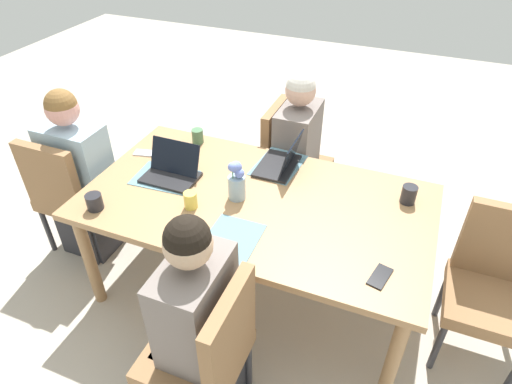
{
  "coord_description": "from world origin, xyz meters",
  "views": [
    {
      "loc": [
        0.74,
        -1.83,
        2.26
      ],
      "look_at": [
        0.0,
        0.0,
        0.79
      ],
      "focal_mm": 31.21,
      "sensor_mm": 36.0,
      "label": 1
    }
  ],
  "objects_px": {
    "laptop_far_left_far": "(281,162)",
    "person_head_left_left_near": "(83,183)",
    "chair_near_left_mid": "(208,350)",
    "laptop_head_left_left_near": "(172,171)",
    "coffee_mug_near_left": "(94,202)",
    "coffee_mug_centre_right": "(409,194)",
    "chair_far_left_far": "(289,159)",
    "chair_head_right_right_near": "(494,281)",
    "flower_vase": "(237,182)",
    "phone_silver": "(146,153)",
    "dining_table": "(256,209)",
    "coffee_mug_centre_left": "(198,136)",
    "person_near_left_mid": "(199,331)",
    "phone_black": "(380,276)",
    "person_far_left_far": "(296,162)",
    "chair_head_left_left_near": "(69,191)",
    "coffee_mug_near_right": "(191,200)"
  },
  "relations": [
    {
      "from": "laptop_far_left_far",
      "to": "person_head_left_left_near",
      "type": "bearing_deg",
      "value": -163.74
    },
    {
      "from": "chair_near_left_mid",
      "to": "laptop_head_left_left_near",
      "type": "height_order",
      "value": "laptop_head_left_left_near"
    },
    {
      "from": "coffee_mug_near_left",
      "to": "coffee_mug_centre_right",
      "type": "height_order",
      "value": "coffee_mug_centre_right"
    },
    {
      "from": "chair_far_left_far",
      "to": "chair_head_right_right_near",
      "type": "xyz_separation_m",
      "value": [
        1.37,
        -0.72,
        0.0
      ]
    },
    {
      "from": "flower_vase",
      "to": "coffee_mug_centre_right",
      "type": "relative_size",
      "value": 2.32
    },
    {
      "from": "chair_near_left_mid",
      "to": "coffee_mug_near_left",
      "type": "bearing_deg",
      "value": 154.4
    },
    {
      "from": "chair_head_right_right_near",
      "to": "laptop_far_left_far",
      "type": "xyz_separation_m",
      "value": [
        -1.27,
        0.25,
        0.28
      ]
    },
    {
      "from": "laptop_far_left_far",
      "to": "coffee_mug_centre_right",
      "type": "height_order",
      "value": "laptop_far_left_far"
    },
    {
      "from": "laptop_head_left_left_near",
      "to": "phone_silver",
      "type": "xyz_separation_m",
      "value": [
        -0.3,
        0.17,
        -0.04
      ]
    },
    {
      "from": "laptop_far_left_far",
      "to": "laptop_head_left_left_near",
      "type": "relative_size",
      "value": 1.0
    },
    {
      "from": "dining_table",
      "to": "laptop_far_left_far",
      "type": "relative_size",
      "value": 6.05
    },
    {
      "from": "chair_near_left_mid",
      "to": "coffee_mug_centre_left",
      "type": "distance_m",
      "value": 1.46
    },
    {
      "from": "chair_far_left_far",
      "to": "laptop_head_left_left_near",
      "type": "relative_size",
      "value": 2.81
    },
    {
      "from": "chair_head_right_right_near",
      "to": "coffee_mug_centre_left",
      "type": "xyz_separation_m",
      "value": [
        -1.89,
        0.33,
        0.28
      ]
    },
    {
      "from": "dining_table",
      "to": "person_near_left_mid",
      "type": "bearing_deg",
      "value": -88.13
    },
    {
      "from": "laptop_far_left_far",
      "to": "coffee_mug_near_left",
      "type": "relative_size",
      "value": 3.56
    },
    {
      "from": "coffee_mug_centre_left",
      "to": "phone_silver",
      "type": "distance_m",
      "value": 0.36
    },
    {
      "from": "laptop_head_left_left_near",
      "to": "phone_black",
      "type": "bearing_deg",
      "value": -14.81
    },
    {
      "from": "person_far_left_far",
      "to": "person_head_left_left_near",
      "type": "bearing_deg",
      "value": -147.57
    },
    {
      "from": "chair_head_right_right_near",
      "to": "phone_black",
      "type": "bearing_deg",
      "value": -142.49
    },
    {
      "from": "chair_head_left_left_near",
      "to": "person_head_left_left_near",
      "type": "height_order",
      "value": "person_head_left_left_near"
    },
    {
      "from": "person_near_left_mid",
      "to": "chair_far_left_far",
      "type": "relative_size",
      "value": 1.33
    },
    {
      "from": "chair_head_left_left_near",
      "to": "chair_near_left_mid",
      "type": "height_order",
      "value": "same"
    },
    {
      "from": "person_near_left_mid",
      "to": "chair_near_left_mid",
      "type": "bearing_deg",
      "value": -38.76
    },
    {
      "from": "flower_vase",
      "to": "dining_table",
      "type": "bearing_deg",
      "value": 14.28
    },
    {
      "from": "chair_far_left_far",
      "to": "person_far_left_far",
      "type": "bearing_deg",
      "value": -38.76
    },
    {
      "from": "person_near_left_mid",
      "to": "coffee_mug_centre_left",
      "type": "xyz_separation_m",
      "value": [
        -0.62,
        1.2,
        0.26
      ]
    },
    {
      "from": "chair_near_left_mid",
      "to": "coffee_mug_centre_right",
      "type": "height_order",
      "value": "chair_near_left_mid"
    },
    {
      "from": "person_far_left_far",
      "to": "coffee_mug_centre_right",
      "type": "distance_m",
      "value": 0.95
    },
    {
      "from": "flower_vase",
      "to": "laptop_head_left_left_near",
      "type": "height_order",
      "value": "flower_vase"
    },
    {
      "from": "flower_vase",
      "to": "phone_silver",
      "type": "relative_size",
      "value": 1.6
    },
    {
      "from": "laptop_far_left_far",
      "to": "phone_black",
      "type": "xyz_separation_m",
      "value": [
        0.71,
        -0.67,
        -0.04
      ]
    },
    {
      "from": "chair_head_right_right_near",
      "to": "coffee_mug_centre_right",
      "type": "distance_m",
      "value": 0.62
    },
    {
      "from": "coffee_mug_near_right",
      "to": "phone_black",
      "type": "height_order",
      "value": "coffee_mug_near_right"
    },
    {
      "from": "dining_table",
      "to": "chair_far_left_far",
      "type": "height_order",
      "value": "chair_far_left_far"
    },
    {
      "from": "laptop_far_left_far",
      "to": "chair_near_left_mid",
      "type": "bearing_deg",
      "value": -86.47
    },
    {
      "from": "flower_vase",
      "to": "laptop_far_left_far",
      "type": "relative_size",
      "value": 0.75
    },
    {
      "from": "person_near_left_mid",
      "to": "coffee_mug_centre_left",
      "type": "bearing_deg",
      "value": 117.4
    },
    {
      "from": "flower_vase",
      "to": "coffee_mug_near_right",
      "type": "distance_m",
      "value": 0.27
    },
    {
      "from": "chair_near_left_mid",
      "to": "laptop_far_left_far",
      "type": "height_order",
      "value": "laptop_far_left_far"
    },
    {
      "from": "phone_black",
      "to": "chair_near_left_mid",
      "type": "bearing_deg",
      "value": 141.08
    },
    {
      "from": "person_head_left_left_near",
      "to": "chair_near_left_mid",
      "type": "relative_size",
      "value": 1.33
    },
    {
      "from": "laptop_head_left_left_near",
      "to": "coffee_mug_centre_left",
      "type": "distance_m",
      "value": 0.42
    },
    {
      "from": "laptop_far_left_far",
      "to": "phone_silver",
      "type": "relative_size",
      "value": 2.13
    },
    {
      "from": "person_head_left_left_near",
      "to": "laptop_far_left_far",
      "type": "relative_size",
      "value": 3.73
    },
    {
      "from": "dining_table",
      "to": "chair_near_left_mid",
      "type": "distance_m",
      "value": 0.85
    },
    {
      "from": "coffee_mug_near_left",
      "to": "chair_head_left_left_near",
      "type": "bearing_deg",
      "value": 149.49
    },
    {
      "from": "person_far_left_far",
      "to": "phone_black",
      "type": "distance_m",
      "value": 1.34
    },
    {
      "from": "coffee_mug_centre_right",
      "to": "chair_far_left_far",
      "type": "bearing_deg",
      "value": 148.15
    },
    {
      "from": "coffee_mug_centre_right",
      "to": "phone_silver",
      "type": "height_order",
      "value": "coffee_mug_centre_right"
    }
  ]
}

